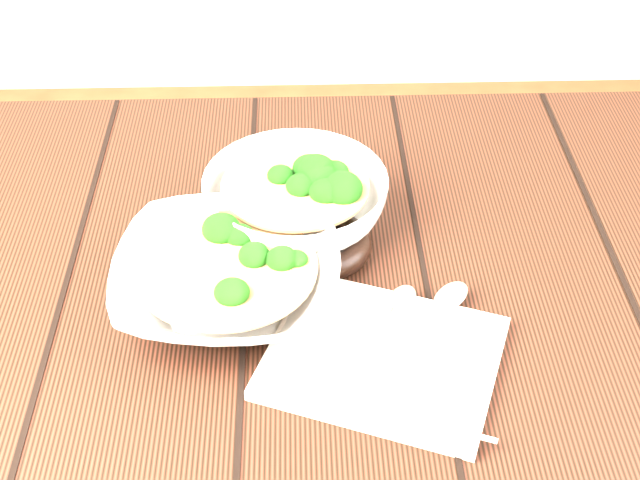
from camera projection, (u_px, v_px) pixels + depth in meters
table at (268, 355)px, 1.07m from camera, size 1.20×0.80×0.75m
soup_bowl_front at (228, 279)px, 0.95m from camera, size 0.25×0.25×0.07m
soup_bowl_back at (296, 200)px, 1.05m from camera, size 0.29×0.29×0.08m
trivet at (320, 244)px, 1.02m from camera, size 0.14×0.14×0.03m
napkin at (383, 357)px, 0.89m from camera, size 0.27×0.25×0.01m
spoon_left at (388, 323)px, 0.92m from camera, size 0.10×0.17×0.01m
spoon_right at (433, 315)px, 0.93m from camera, size 0.13×0.16×0.01m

